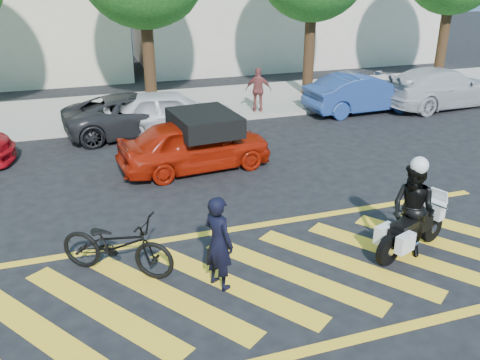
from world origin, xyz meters
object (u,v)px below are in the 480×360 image
object	(u,v)px
red_convertible	(195,144)
parked_right	(363,93)
parked_mid_left	(138,114)
police_motorcycle	(411,230)
bicycle	(117,245)
parked_mid_right	(170,112)
officer_moto	(413,210)
officer_bike	(219,243)
parked_far_right	(441,88)

from	to	relation	value
red_convertible	parked_right	size ratio (longest dim) A/B	0.93
parked_mid_left	police_motorcycle	bearing A→B (deg)	-163.80
bicycle	parked_mid_right	size ratio (longest dim) A/B	0.51
officer_moto	parked_mid_right	distance (m)	9.32
police_motorcycle	parked_right	world-z (taller)	parked_right
police_motorcycle	red_convertible	world-z (taller)	red_convertible
police_motorcycle	parked_mid_left	size ratio (longest dim) A/B	0.41
bicycle	officer_moto	size ratio (longest dim) A/B	1.19
officer_bike	parked_far_right	size ratio (longest dim) A/B	0.32
officer_moto	parked_mid_right	size ratio (longest dim) A/B	0.43
bicycle	red_convertible	size ratio (longest dim) A/B	0.53
police_motorcycle	officer_moto	distance (m)	0.43
bicycle	police_motorcycle	bearing A→B (deg)	-67.93
bicycle	parked_right	size ratio (longest dim) A/B	0.49
police_motorcycle	parked_mid_left	distance (m)	10.00
red_convertible	parked_mid_left	world-z (taller)	red_convertible
parked_mid_left	parked_far_right	world-z (taller)	parked_far_right
officer_moto	red_convertible	bearing A→B (deg)	-173.32
bicycle	officer_moto	distance (m)	5.44
officer_moto	parked_right	bearing A→B (deg)	133.77
police_motorcycle	parked_right	distance (m)	10.27
officer_bike	bicycle	distance (m)	1.88
parked_right	parked_far_right	distance (m)	3.30
red_convertible	parked_far_right	size ratio (longest dim) A/B	0.79
bicycle	officer_moto	world-z (taller)	officer_moto
parked_far_right	parked_mid_left	bearing A→B (deg)	82.70
red_convertible	parked_far_right	xyz separation A→B (m)	(10.59, 3.41, 0.06)
police_motorcycle	red_convertible	bearing A→B (deg)	96.76
officer_moto	parked_far_right	xyz separation A→B (m)	(7.78, 8.95, -0.15)
bicycle	officer_moto	bearing A→B (deg)	-67.85
red_convertible	parked_mid_right	distance (m)	3.35
parked_mid_right	parked_far_right	bearing A→B (deg)	-82.25
officer_bike	officer_moto	size ratio (longest dim) A/B	0.93
red_convertible	parked_far_right	world-z (taller)	parked_far_right
officer_moto	parked_mid_left	world-z (taller)	officer_moto
police_motorcycle	parked_mid_right	xyz separation A→B (m)	(-2.83, 8.89, 0.24)
officer_bike	red_convertible	size ratio (longest dim) A/B	0.41
police_motorcycle	officer_moto	size ratio (longest dim) A/B	1.06
officer_bike	parked_far_right	world-z (taller)	officer_bike
parked_mid_right	parked_right	bearing A→B (deg)	-79.92
bicycle	parked_mid_right	xyz separation A→B (m)	(2.51, 7.83, 0.15)
officer_bike	officer_moto	xyz separation A→B (m)	(3.74, -0.09, 0.06)
red_convertible	parked_far_right	distance (m)	11.13
officer_moto	police_motorcycle	bearing A→B (deg)	33.85
police_motorcycle	parked_mid_left	world-z (taller)	parked_mid_left
parked_right	parked_far_right	bearing A→B (deg)	-97.60
officer_bike	red_convertible	world-z (taller)	officer_bike
parked_right	parked_far_right	xyz separation A→B (m)	(3.29, -0.28, 0.03)
officer_bike	parked_far_right	distance (m)	14.53
parked_mid_left	parked_right	bearing A→B (deg)	-96.34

